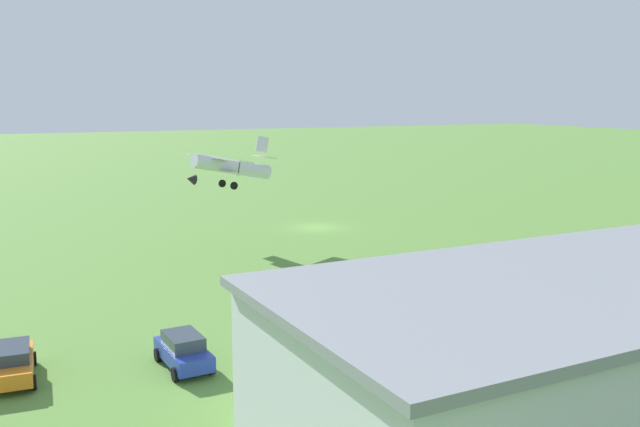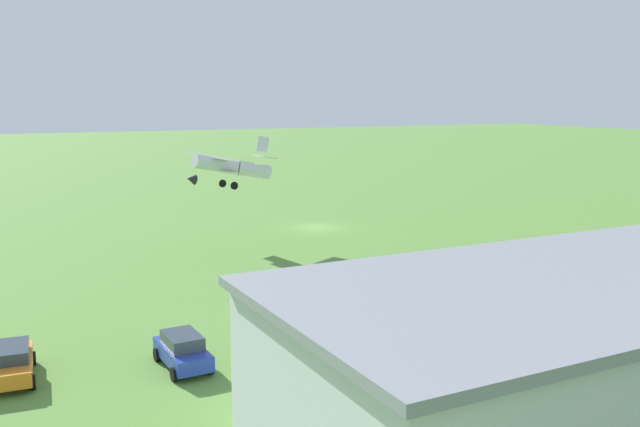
{
  "view_description": "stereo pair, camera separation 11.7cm",
  "coord_description": "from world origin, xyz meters",
  "px_view_note": "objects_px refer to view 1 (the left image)",
  "views": [
    {
      "loc": [
        28.03,
        59.09,
        12.32
      ],
      "look_at": [
        7.43,
        16.21,
        4.34
      ],
      "focal_mm": 38.98,
      "sensor_mm": 36.0,
      "label": 1
    },
    {
      "loc": [
        27.93,
        59.14,
        12.32
      ],
      "look_at": [
        7.43,
        16.21,
        4.34
      ],
      "focal_mm": 38.98,
      "sensor_mm": 36.0,
      "label": 2
    }
  ],
  "objects_px": {
    "car_silver": "(637,269)",
    "person_crossing_taxiway": "(432,274)",
    "car_orange": "(11,362)",
    "person_at_fence_line": "(584,264)",
    "biplane": "(229,166)",
    "car_blue": "(183,350)",
    "person_by_parked_cars": "(584,253)"
  },
  "relations": [
    {
      "from": "car_silver",
      "to": "person_crossing_taxiway",
      "type": "height_order",
      "value": "car_silver"
    },
    {
      "from": "car_orange",
      "to": "person_at_fence_line",
      "type": "relative_size",
      "value": 2.67
    },
    {
      "from": "person_crossing_taxiway",
      "to": "person_at_fence_line",
      "type": "xyz_separation_m",
      "value": [
        -11.02,
        2.49,
        0.07
      ]
    },
    {
      "from": "person_crossing_taxiway",
      "to": "biplane",
      "type": "bearing_deg",
      "value": -64.96
    },
    {
      "from": "car_blue",
      "to": "biplane",
      "type": "bearing_deg",
      "value": -113.08
    },
    {
      "from": "biplane",
      "to": "person_crossing_taxiway",
      "type": "distance_m",
      "value": 20.15
    },
    {
      "from": "car_orange",
      "to": "person_crossing_taxiway",
      "type": "distance_m",
      "value": 26.21
    },
    {
      "from": "car_orange",
      "to": "person_crossing_taxiway",
      "type": "relative_size",
      "value": 2.89
    },
    {
      "from": "person_crossing_taxiway",
      "to": "person_at_fence_line",
      "type": "relative_size",
      "value": 0.92
    },
    {
      "from": "biplane",
      "to": "person_crossing_taxiway",
      "type": "relative_size",
      "value": 6.15
    },
    {
      "from": "person_crossing_taxiway",
      "to": "person_by_parked_cars",
      "type": "height_order",
      "value": "person_by_parked_cars"
    },
    {
      "from": "car_silver",
      "to": "car_blue",
      "type": "distance_m",
      "value": 31.65
    },
    {
      "from": "car_silver",
      "to": "person_at_fence_line",
      "type": "relative_size",
      "value": 2.6
    },
    {
      "from": "person_by_parked_cars",
      "to": "person_at_fence_line",
      "type": "height_order",
      "value": "person_at_fence_line"
    },
    {
      "from": "car_silver",
      "to": "car_orange",
      "type": "height_order",
      "value": "car_silver"
    },
    {
      "from": "person_crossing_taxiway",
      "to": "person_at_fence_line",
      "type": "bearing_deg",
      "value": 167.24
    },
    {
      "from": "person_at_fence_line",
      "to": "car_silver",
      "type": "bearing_deg",
      "value": 127.59
    },
    {
      "from": "biplane",
      "to": "car_orange",
      "type": "bearing_deg",
      "value": 51.89
    },
    {
      "from": "car_blue",
      "to": "person_crossing_taxiway",
      "type": "xyz_separation_m",
      "value": [
        -18.51,
        -6.89,
        -0.08
      ]
    },
    {
      "from": "car_blue",
      "to": "person_crossing_taxiway",
      "type": "bearing_deg",
      "value": -159.59
    },
    {
      "from": "biplane",
      "to": "car_blue",
      "type": "bearing_deg",
      "value": 66.92
    },
    {
      "from": "car_orange",
      "to": "person_by_parked_cars",
      "type": "xyz_separation_m",
      "value": [
        -39.41,
        -5.05,
        -0.01
      ]
    },
    {
      "from": "person_by_parked_cars",
      "to": "biplane",
      "type": "bearing_deg",
      "value": -38.51
    },
    {
      "from": "car_orange",
      "to": "person_at_fence_line",
      "type": "distance_m",
      "value": 36.83
    },
    {
      "from": "person_crossing_taxiway",
      "to": "person_at_fence_line",
      "type": "distance_m",
      "value": 11.3
    },
    {
      "from": "car_silver",
      "to": "person_crossing_taxiway",
      "type": "relative_size",
      "value": 2.82
    },
    {
      "from": "person_by_parked_cars",
      "to": "car_orange",
      "type": "bearing_deg",
      "value": 7.3
    },
    {
      "from": "person_crossing_taxiway",
      "to": "person_by_parked_cars",
      "type": "xyz_separation_m",
      "value": [
        -13.68,
        -0.07,
        0.04
      ]
    },
    {
      "from": "car_orange",
      "to": "car_silver",
      "type": "bearing_deg",
      "value": 179.68
    },
    {
      "from": "person_by_parked_cars",
      "to": "person_at_fence_line",
      "type": "relative_size",
      "value": 0.97
    },
    {
      "from": "person_at_fence_line",
      "to": "person_by_parked_cars",
      "type": "bearing_deg",
      "value": -135.98
    },
    {
      "from": "biplane",
      "to": "car_silver",
      "type": "height_order",
      "value": "biplane"
    }
  ]
}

